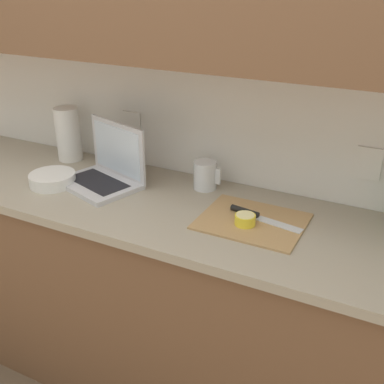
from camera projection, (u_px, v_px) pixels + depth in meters
name	position (u px, v px, depth m)	size (l,w,h in m)	color
ground_plane	(161.00, 377.00, 2.24)	(12.00, 12.00, 0.00)	brown
wall_back	(181.00, 19.00, 1.76)	(5.20, 0.38, 2.60)	white
counter_unit	(154.00, 294.00, 2.05)	(2.45, 0.60, 0.91)	brown
laptop	(106.00, 170.00, 1.98)	(0.38, 0.32, 0.25)	silver
cutting_board	(252.00, 221.00, 1.69)	(0.36, 0.30, 0.01)	tan
knife	(253.00, 214.00, 1.71)	(0.28, 0.07, 0.02)	silver
lemon_half_cut	(245.00, 219.00, 1.66)	(0.07, 0.07, 0.04)	yellow
measuring_cup	(205.00, 175.00, 1.93)	(0.11, 0.09, 0.11)	silver
bowl_white	(53.00, 179.00, 1.98)	(0.19, 0.19, 0.05)	white
paper_towel_roll	(68.00, 134.00, 2.20)	(0.11, 0.11, 0.25)	white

